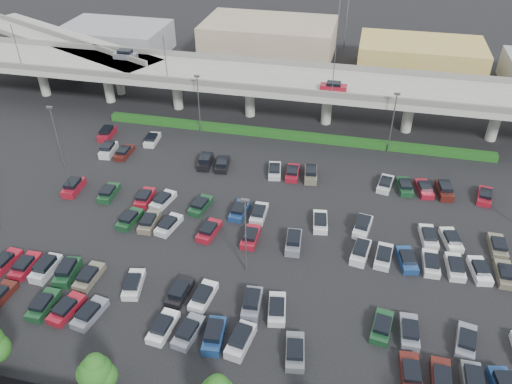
{
  "coord_description": "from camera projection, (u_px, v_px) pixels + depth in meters",
  "views": [
    {
      "loc": [
        10.64,
        -49.67,
        41.29
      ],
      "look_at": [
        -1.79,
        5.19,
        2.0
      ],
      "focal_mm": 35.0,
      "sensor_mm": 36.0,
      "label": 1
    }
  ],
  "objects": [
    {
      "name": "light_poles",
      "position": [
        233.0,
        177.0,
        64.06
      ],
      "size": [
        66.9,
        48.38,
        10.3
      ],
      "color": "#515257",
      "rests_on": "ground"
    },
    {
      "name": "distant_buildings",
      "position": [
        375.0,
        51.0,
        110.32
      ],
      "size": [
        138.0,
        24.0,
        9.0
      ],
      "color": "gray",
      "rests_on": "ground"
    },
    {
      "name": "hedge",
      "position": [
        292.0,
        135.0,
        84.96
      ],
      "size": [
        66.0,
        1.6,
        1.1
      ],
      "primitive_type": "cube",
      "color": "#133F12",
      "rests_on": "ground"
    },
    {
      "name": "ground",
      "position": [
        261.0,
        228.0,
        65.28
      ],
      "size": [
        280.0,
        280.0,
        0.0
      ],
      "primitive_type": "plane",
      "color": "black"
    },
    {
      "name": "parked_cars",
      "position": [
        251.0,
        244.0,
        61.78
      ],
      "size": [
        62.91,
        41.6,
        1.67
      ],
      "color": "silver",
      "rests_on": "ground"
    },
    {
      "name": "on_ramp",
      "position": [
        63.0,
        43.0,
        105.22
      ],
      "size": [
        50.93,
        30.13,
        8.8
      ],
      "color": "gray",
      "rests_on": "ground"
    },
    {
      "name": "overpass",
      "position": [
        299.0,
        84.0,
        86.91
      ],
      "size": [
        150.0,
        13.0,
        15.8
      ],
      "color": "gray",
      "rests_on": "ground"
    }
  ]
}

